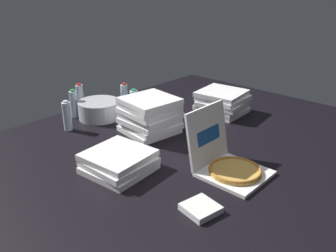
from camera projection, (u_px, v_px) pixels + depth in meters
ground_plane at (180, 149)px, 2.48m from camera, size 3.20×2.40×0.02m
open_pizza_box at (228, 162)px, 2.14m from camera, size 0.36×0.44×0.38m
pizza_stack_right_mid at (222, 102)px, 3.07m from camera, size 0.41×0.42×0.20m
pizza_stack_left_mid at (119, 162)px, 2.17m from camera, size 0.41×0.41×0.12m
pizza_stack_center_far at (150, 115)px, 2.67m from camera, size 0.41×0.42×0.27m
ice_bucket at (99, 109)px, 2.97m from camera, size 0.35×0.35×0.15m
water_bottle_0 at (134, 103)px, 2.99m from camera, size 0.06×0.06×0.24m
water_bottle_1 at (74, 104)px, 2.98m from camera, size 0.06×0.06×0.24m
water_bottle_2 at (129, 111)px, 2.82m from camera, size 0.06×0.06×0.24m
water_bottle_3 at (67, 116)px, 2.72m from camera, size 0.06×0.06×0.24m
water_bottle_4 at (124, 97)px, 3.15m from camera, size 0.06×0.06×0.24m
water_bottle_5 at (80, 97)px, 3.14m from camera, size 0.06×0.06×0.24m
napkin_pile at (201, 208)px, 1.80m from camera, size 0.19×0.19×0.04m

